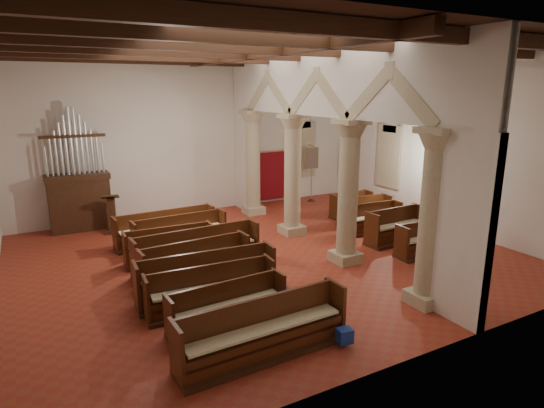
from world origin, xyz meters
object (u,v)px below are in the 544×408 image
at_px(pipe_organ, 79,192).
at_px(nave_pew_0, 264,338).
at_px(processional_banner, 311,183).
at_px(aisle_pew_0, 428,244).
at_px(lectern, 112,216).

relative_size(pipe_organ, nave_pew_0, 1.29).
bearing_deg(pipe_organ, processional_banner, -2.25).
xyz_separation_m(pipe_organ, nave_pew_0, (2.02, -10.11, -1.01)).
xyz_separation_m(nave_pew_0, aisle_pew_0, (6.81, 2.40, -0.02)).
bearing_deg(aisle_pew_0, nave_pew_0, -157.43).
relative_size(processional_banner, nave_pew_0, 0.76).
height_order(pipe_organ, aisle_pew_0, pipe_organ).
relative_size(pipe_organ, aisle_pew_0, 2.06).
bearing_deg(nave_pew_0, lectern, 94.97).
distance_m(pipe_organ, processional_banner, 9.50).
relative_size(nave_pew_0, aisle_pew_0, 1.59).
bearing_deg(processional_banner, pipe_organ, -172.37).
bearing_deg(aisle_pew_0, processional_banner, 88.08).
distance_m(pipe_organ, aisle_pew_0, 11.77).
distance_m(lectern, processional_banner, 8.60).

